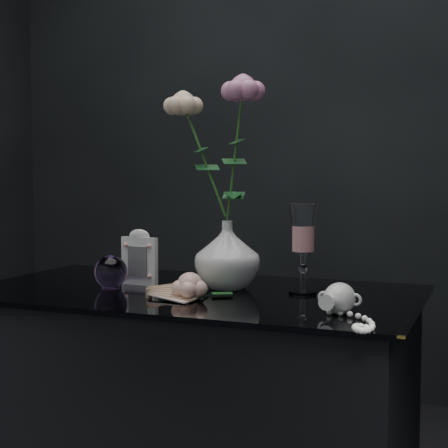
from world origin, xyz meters
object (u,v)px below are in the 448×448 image
at_px(wine_glass, 303,249).
at_px(loose_rose, 190,286).
at_px(vase, 227,255).
at_px(pearl_jar, 340,297).
at_px(paperweight, 111,272).
at_px(picture_frame, 139,257).

xyz_separation_m(wine_glass, loose_rose, (-0.21, -0.16, -0.07)).
distance_m(vase, loose_rose, 0.17).
bearing_deg(pearl_jar, loose_rose, 177.15).
relative_size(wine_glass, pearl_jar, 0.91).
bearing_deg(wine_glass, paperweight, -167.70).
bearing_deg(wine_glass, vase, 179.89).
height_order(loose_rose, pearl_jar, pearl_jar).
bearing_deg(pearl_jar, vase, 151.06).
distance_m(paperweight, pearl_jar, 0.58).
bearing_deg(loose_rose, pearl_jar, -3.01).
bearing_deg(pearl_jar, paperweight, 173.30).
distance_m(wine_glass, picture_frame, 0.41).
height_order(wine_glass, picture_frame, wine_glass).
relative_size(vase, picture_frame, 1.18).
height_order(vase, picture_frame, vase).
distance_m(picture_frame, pearl_jar, 0.56).
bearing_deg(picture_frame, wine_glass, 8.64).
distance_m(vase, wine_glass, 0.19).
bearing_deg(loose_rose, wine_glass, 39.52).
distance_m(picture_frame, paperweight, 0.09).
bearing_deg(wine_glass, pearl_jar, -56.51).
height_order(paperweight, pearl_jar, paperweight).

